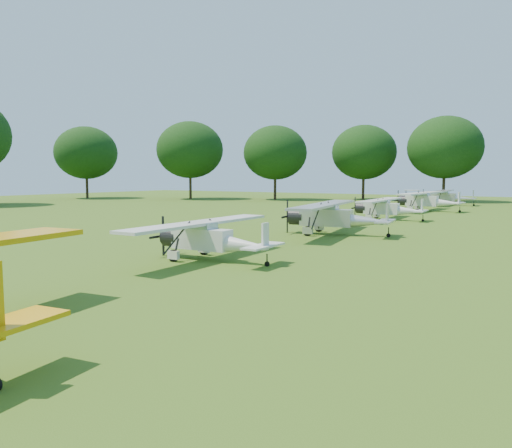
# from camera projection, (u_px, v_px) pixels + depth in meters

# --- Properties ---
(ground) EXTENTS (160.00, 160.00, 0.00)m
(ground) POSITION_uv_depth(u_px,v_px,m) (257.00, 248.00, 26.86)
(ground) COLOR #375916
(ground) RESTS_ON ground
(tree_belt) EXTENTS (137.36, 130.27, 14.52)m
(tree_belt) POSITION_uv_depth(u_px,v_px,m) (321.00, 91.00, 24.34)
(tree_belt) COLOR black
(tree_belt) RESTS_ON ground
(aircraft_3) EXTENTS (6.17, 9.81, 1.94)m
(aircraft_3) POSITION_uv_depth(u_px,v_px,m) (210.00, 236.00, 22.97)
(aircraft_3) COLOR silver
(aircraft_3) RESTS_ON ground
(aircraft_4) EXTENTS (7.24, 11.47, 2.25)m
(aircraft_4) POSITION_uv_depth(u_px,v_px,m) (334.00, 215.00, 32.94)
(aircraft_4) COLOR silver
(aircraft_4) RESTS_ON ground
(aircraft_5) EXTENTS (6.34, 10.09, 1.99)m
(aircraft_5) POSITION_uv_depth(u_px,v_px,m) (387.00, 207.00, 44.04)
(aircraft_5) COLOR silver
(aircraft_5) RESTS_ON ground
(aircraft_6) EXTENTS (7.14, 11.37, 2.24)m
(aircraft_6) POSITION_uv_depth(u_px,v_px,m) (427.00, 199.00, 54.94)
(aircraft_6) COLOR silver
(aircraft_6) RESTS_ON ground
(aircraft_7) EXTENTS (6.73, 10.72, 2.11)m
(aircraft_7) POSITION_uv_depth(u_px,v_px,m) (447.00, 196.00, 66.19)
(aircraft_7) COLOR silver
(aircraft_7) RESTS_ON ground
(golf_cart) EXTENTS (2.36, 1.63, 1.89)m
(golf_cart) POSITION_uv_depth(u_px,v_px,m) (412.00, 199.00, 71.29)
(golf_cart) COLOR #AF0C12
(golf_cart) RESTS_ON ground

